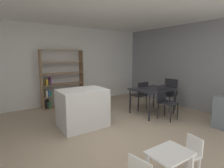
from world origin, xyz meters
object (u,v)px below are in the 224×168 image
Objects in this scene: child_chair_right at (190,153)px; child_table at (170,159)px; dining_table at (152,91)px; dining_chair_far at (141,93)px; dining_chair_window_side at (169,91)px; kitchen_island at (83,108)px; dining_chair_near at (165,99)px; open_bookshelf at (60,81)px.

child_table is at bearing -82.18° from child_chair_right.
dining_chair_far is at bearing 90.03° from dining_table.
dining_chair_window_side is 1.09× the size of dining_chair_far.
child_table is 0.46m from child_chair_right.
kitchen_island is 2.00× the size of child_table.
kitchen_island is 1.12× the size of dining_chair_window_side.
dining_table is 1.28× the size of dining_chair_far.
dining_chair_near reaches higher than child_chair_right.
child_chair_right is 0.62× the size of dining_chair_far.
open_bookshelf reaches higher than dining_chair_near.
child_table is (0.08, -2.46, -0.07)m from kitchen_island.
child_table is at bearing -90.48° from open_bookshelf.
dining_chair_far is at bearing 158.43° from child_chair_right.
kitchen_island reaches higher than dining_chair_far.
open_bookshelf is 2.68m from dining_chair_far.
dining_chair_window_side is at bearing 37.99° from child_table.
dining_chair_far is (1.55, 2.66, 0.22)m from child_chair_right.
child_table is at bearing 53.00° from dining_chair_far.
child_chair_right is 3.22m from dining_chair_window_side.
dining_chair_window_side is (2.88, -0.27, 0.12)m from kitchen_island.
dining_chair_window_side is (0.80, 0.48, 0.04)m from dining_chair_near.
dining_chair_near is (2.07, -0.75, 0.08)m from kitchen_island.
open_bookshelf is 2.06× the size of dining_chair_near.
dining_chair_window_side reaches higher than child_table.
dining_table is at bearing 47.26° from child_table.
dining_chair_far is (2.01, 2.65, 0.15)m from child_table.
dining_chair_window_side is at bearing 141.82° from child_chair_right.
dining_chair_window_side reaches higher than dining_table.
dining_chair_near is (1.54, 1.71, 0.23)m from child_chair_right.
kitchen_island is at bearing 172.28° from dining_table.
dining_chair_window_side reaches higher than dining_chair_near.
dining_table is at bearing -95.72° from dining_chair_window_side.
kitchen_island is 2.21m from dining_chair_near.
open_bookshelf reaches higher than child_table.
dining_table is at bearing 153.28° from child_chair_right.
dining_chair_near is 1.03× the size of dining_chair_far.
child_table is at bearing -58.54° from dining_chair_window_side.
open_bookshelf reaches higher than child_chair_right.
kitchen_island reaches higher than dining_table.
dining_chair_far is at bearing -42.17° from open_bookshelf.
dining_table is (2.09, -0.28, 0.22)m from kitchen_island.
open_bookshelf is 3.38m from dining_chair_near.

